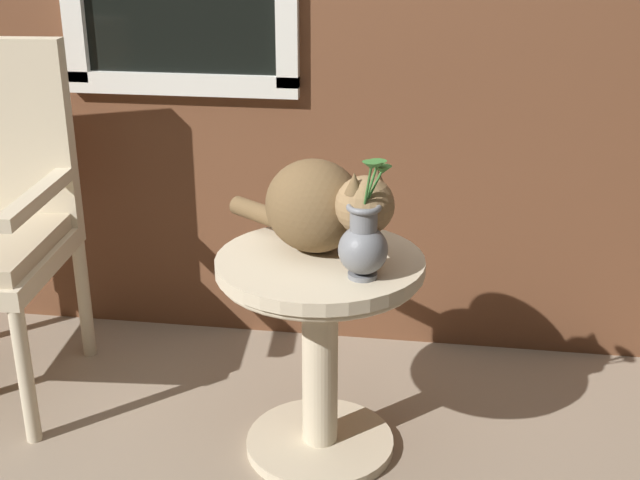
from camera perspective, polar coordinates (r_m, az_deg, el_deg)
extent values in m
plane|color=gray|center=(2.34, -7.33, -15.88)|extent=(6.00, 6.00, 0.00)
cube|color=silver|center=(2.80, -9.44, 10.52)|extent=(0.77, 0.03, 0.07)
cylinder|color=beige|center=(2.43, 0.00, -13.75)|extent=(0.42, 0.42, 0.03)
cylinder|color=beige|center=(2.28, 0.00, -8.10)|extent=(0.10, 0.10, 0.52)
cylinder|color=beige|center=(2.16, 0.00, -1.67)|extent=(0.55, 0.55, 0.03)
torus|color=beige|center=(2.17, 0.00, -2.34)|extent=(0.53, 0.53, 0.02)
cylinder|color=beige|center=(2.49, -19.60, -8.83)|extent=(0.04, 0.04, 0.42)
cylinder|color=beige|center=(2.90, -15.92, -3.93)|extent=(0.04, 0.04, 0.42)
cube|color=beige|center=(2.53, -18.81, 2.89)|extent=(0.09, 0.51, 0.04)
ellipsoid|color=brown|center=(2.16, -0.41, 2.38)|extent=(0.36, 0.35, 0.25)
sphere|color=olive|center=(2.04, 3.10, 2.39)|extent=(0.15, 0.15, 0.15)
cone|color=brown|center=(1.99, 2.36, 3.93)|extent=(0.05, 0.05, 0.05)
cone|color=brown|center=(2.04, 3.89, 4.42)|extent=(0.05, 0.05, 0.05)
cylinder|color=brown|center=(2.32, -3.82, 1.75)|extent=(0.23, 0.18, 0.05)
cylinder|color=slate|center=(2.04, 2.94, -2.41)|extent=(0.07, 0.07, 0.01)
ellipsoid|color=slate|center=(2.01, 2.98, -0.67)|extent=(0.12, 0.12, 0.12)
cylinder|color=slate|center=(1.98, 3.02, 1.41)|extent=(0.07, 0.07, 0.06)
torus|color=slate|center=(1.97, 3.04, 2.25)|extent=(0.09, 0.09, 0.01)
cylinder|color=#387533|center=(1.95, 3.50, 3.71)|extent=(0.04, 0.02, 0.11)
cone|color=#387533|center=(1.93, 3.97, 5.21)|extent=(0.04, 0.04, 0.02)
cylinder|color=#387533|center=(1.93, 3.30, 3.66)|extent=(0.03, 0.05, 0.12)
cone|color=#387533|center=(1.89, 3.58, 5.13)|extent=(0.04, 0.04, 0.02)
cylinder|color=#387533|center=(1.96, 3.68, 3.54)|extent=(0.05, 0.02, 0.09)
cone|color=#387533|center=(1.95, 4.33, 4.84)|extent=(0.04, 0.04, 0.02)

